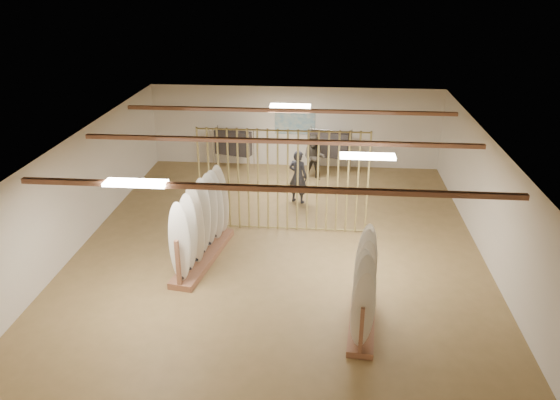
# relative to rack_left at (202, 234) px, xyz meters

# --- Properties ---
(floor) EXTENTS (12.00, 12.00, 0.00)m
(floor) POSITION_rel_rack_left_xyz_m (1.77, 1.02, -0.70)
(floor) COLOR olive
(floor) RESTS_ON ground
(ceiling) EXTENTS (12.00, 12.00, 0.00)m
(ceiling) POSITION_rel_rack_left_xyz_m (1.77, 1.02, 2.10)
(ceiling) COLOR gray
(ceiling) RESTS_ON ground
(wall_back) EXTENTS (12.00, 0.00, 12.00)m
(wall_back) POSITION_rel_rack_left_xyz_m (1.77, 7.02, 0.70)
(wall_back) COLOR silver
(wall_back) RESTS_ON ground
(wall_front) EXTENTS (12.00, 0.00, 12.00)m
(wall_front) POSITION_rel_rack_left_xyz_m (1.77, -4.98, 0.70)
(wall_front) COLOR silver
(wall_front) RESTS_ON ground
(wall_left) EXTENTS (0.00, 12.00, 12.00)m
(wall_left) POSITION_rel_rack_left_xyz_m (-3.23, 1.02, 0.70)
(wall_left) COLOR silver
(wall_left) RESTS_ON ground
(wall_right) EXTENTS (0.00, 12.00, 12.00)m
(wall_right) POSITION_rel_rack_left_xyz_m (6.77, 1.02, 0.70)
(wall_right) COLOR silver
(wall_right) RESTS_ON ground
(ceiling_slats) EXTENTS (9.50, 6.12, 0.10)m
(ceiling_slats) POSITION_rel_rack_left_xyz_m (1.77, 1.02, 2.02)
(ceiling_slats) COLOR #986145
(ceiling_slats) RESTS_ON ground
(light_panels) EXTENTS (1.20, 0.35, 0.06)m
(light_panels) POSITION_rel_rack_left_xyz_m (1.77, 1.02, 2.04)
(light_panels) COLOR white
(light_panels) RESTS_ON ground
(bamboo_partition) EXTENTS (4.45, 0.05, 2.78)m
(bamboo_partition) POSITION_rel_rack_left_xyz_m (1.77, 1.82, 0.70)
(bamboo_partition) COLOR #A4904F
(bamboo_partition) RESTS_ON ground
(poster) EXTENTS (1.40, 0.03, 0.90)m
(poster) POSITION_rel_rack_left_xyz_m (1.77, 7.00, 0.90)
(poster) COLOR teal
(poster) RESTS_ON ground
(rack_left) EXTENTS (1.01, 2.97, 2.04)m
(rack_left) POSITION_rel_rack_left_xyz_m (0.00, 0.00, 0.00)
(rack_left) COLOR #986145
(rack_left) RESTS_ON floor
(rack_right) EXTENTS (0.68, 2.24, 1.78)m
(rack_right) POSITION_rel_rack_left_xyz_m (3.69, -2.26, -0.09)
(rack_right) COLOR #986145
(rack_right) RESTS_ON floor
(clothing_rack_a) EXTENTS (1.32, 0.69, 1.47)m
(clothing_rack_a) POSITION_rel_rack_left_xyz_m (-0.32, 6.42, 0.25)
(clothing_rack_a) COLOR silver
(clothing_rack_a) RESTS_ON floor
(clothing_rack_b) EXTENTS (1.39, 0.64, 1.52)m
(clothing_rack_b) POSITION_rel_rack_left_xyz_m (2.97, 6.42, 0.29)
(clothing_rack_b) COLOR silver
(clothing_rack_b) RESTS_ON floor
(shopper_a) EXTENTS (0.79, 0.68, 1.84)m
(shopper_a) POSITION_rel_rack_left_xyz_m (2.06, 3.72, 0.22)
(shopper_a) COLOR #292931
(shopper_a) RESTS_ON floor
(shopper_b) EXTENTS (0.95, 0.81, 1.74)m
(shopper_b) POSITION_rel_rack_left_xyz_m (2.49, 5.67, 0.17)
(shopper_b) COLOR #332E27
(shopper_b) RESTS_ON floor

